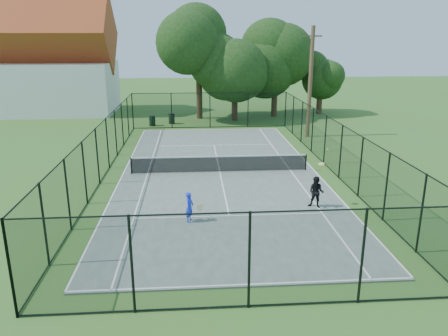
{
  "coord_description": "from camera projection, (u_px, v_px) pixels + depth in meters",
  "views": [
    {
      "loc": [
        -1.5,
        -23.84,
        7.53
      ],
      "look_at": [
        0.02,
        -3.0,
        1.2
      ],
      "focal_mm": 35.0,
      "sensor_mm": 36.0,
      "label": 1
    }
  ],
  "objects": [
    {
      "name": "trash_bin_right",
      "position": [
        172.0,
        118.0,
        38.97
      ],
      "size": [
        0.58,
        0.58,
        0.94
      ],
      "color": "black",
      "rests_on": "ground"
    },
    {
      "name": "tree_near_mid",
      "position": [
        235.0,
        68.0,
        39.38
      ],
      "size": [
        5.91,
        5.91,
        7.73
      ],
      "color": "#332114",
      "rests_on": "ground"
    },
    {
      "name": "tennis_net",
      "position": [
        220.0,
        163.0,
        24.88
      ],
      "size": [
        10.08,
        0.08,
        0.95
      ],
      "color": "black",
      "rests_on": "tennis_court"
    },
    {
      "name": "ground",
      "position": [
        220.0,
        173.0,
        25.04
      ],
      "size": [
        120.0,
        120.0,
        0.0
      ],
      "primitive_type": "plane",
      "color": "#3F6522"
    },
    {
      "name": "player_blue",
      "position": [
        190.0,
        207.0,
        18.19
      ],
      "size": [
        0.81,
        0.55,
        1.29
      ],
      "color": "#1A32E0",
      "rests_on": "tennis_court"
    },
    {
      "name": "fence",
      "position": [
        220.0,
        148.0,
        24.61
      ],
      "size": [
        13.1,
        26.1,
        3.0
      ],
      "color": "black",
      "rests_on": "ground"
    },
    {
      "name": "trash_bin_left",
      "position": [
        152.0,
        121.0,
        38.06
      ],
      "size": [
        0.58,
        0.58,
        0.89
      ],
      "color": "black",
      "rests_on": "ground"
    },
    {
      "name": "tree_near_left",
      "position": [
        199.0,
        57.0,
        40.07
      ],
      "size": [
        7.12,
        7.12,
        9.29
      ],
      "color": "#332114",
      "rests_on": "ground"
    },
    {
      "name": "tennis_court",
      "position": [
        220.0,
        172.0,
        25.04
      ],
      "size": [
        11.0,
        24.0,
        0.06
      ],
      "primitive_type": "cube",
      "color": "#53625B",
      "rests_on": "ground"
    },
    {
      "name": "player_black",
      "position": [
        316.0,
        192.0,
        19.65
      ],
      "size": [
        1.04,
        1.05,
        2.59
      ],
      "color": "black",
      "rests_on": "tennis_court"
    },
    {
      "name": "utility_pole",
      "position": [
        310.0,
        82.0,
        32.94
      ],
      "size": [
        1.4,
        0.3,
        8.28
      ],
      "color": "#4C3823",
      "rests_on": "ground"
    },
    {
      "name": "building",
      "position": [
        35.0,
        63.0,
        43.43
      ],
      "size": [
        15.3,
        8.15,
        11.87
      ],
      "color": "silver",
      "rests_on": "ground"
    },
    {
      "name": "tree_near_right",
      "position": [
        276.0,
        60.0,
        41.2
      ],
      "size": [
        6.08,
        6.08,
        8.38
      ],
      "color": "#332114",
      "rests_on": "ground"
    },
    {
      "name": "tree_far_right",
      "position": [
        321.0,
        79.0,
        43.23
      ],
      "size": [
        4.18,
        4.18,
        5.52
      ],
      "color": "#332114",
      "rests_on": "ground"
    }
  ]
}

